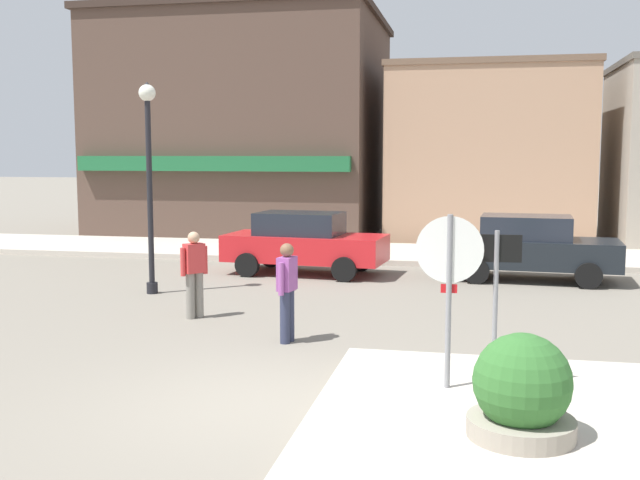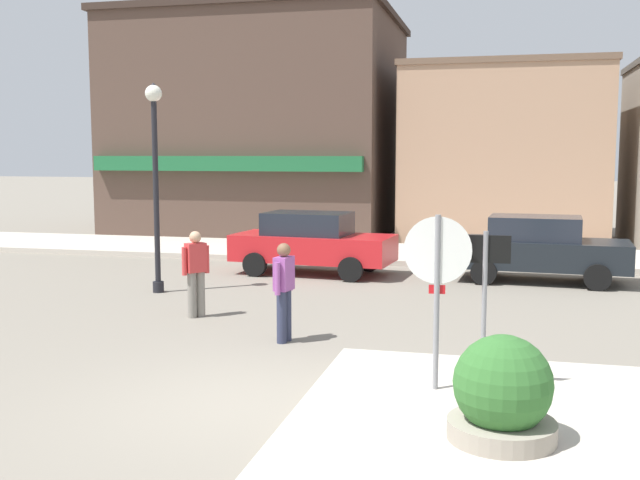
% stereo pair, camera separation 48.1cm
% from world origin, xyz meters
% --- Properties ---
extents(ground_plane, '(160.00, 160.00, 0.00)m').
position_xyz_m(ground_plane, '(0.00, 0.00, 0.00)').
color(ground_plane, gray).
extents(sidewalk_corner, '(6.40, 4.80, 0.15)m').
position_xyz_m(sidewalk_corner, '(3.86, -0.11, 0.07)').
color(sidewalk_corner, beige).
rests_on(sidewalk_corner, ground).
extents(kerb_far, '(80.00, 4.00, 0.15)m').
position_xyz_m(kerb_far, '(0.00, 13.60, 0.07)').
color(kerb_far, beige).
rests_on(kerb_far, ground).
extents(stop_sign, '(0.82, 0.08, 2.30)m').
position_xyz_m(stop_sign, '(2.15, 0.68, 1.52)').
color(stop_sign, gray).
rests_on(stop_sign, ground).
extents(one_way_sign, '(0.60, 0.07, 2.10)m').
position_xyz_m(one_way_sign, '(2.72, 0.84, 1.33)').
color(one_way_sign, gray).
rests_on(one_way_sign, ground).
extents(planter, '(1.10, 1.10, 1.23)m').
position_xyz_m(planter, '(2.95, -0.82, 0.56)').
color(planter, gray).
rests_on(planter, ground).
extents(lamp_post, '(0.36, 0.36, 4.54)m').
position_xyz_m(lamp_post, '(-4.41, 6.54, 2.96)').
color(lamp_post, black).
rests_on(lamp_post, ground).
extents(parked_car_nearest, '(4.14, 2.15, 1.56)m').
position_xyz_m(parked_car_nearest, '(-1.76, 9.81, 0.81)').
color(parked_car_nearest, red).
rests_on(parked_car_nearest, ground).
extents(parked_car_second, '(4.11, 2.08, 1.56)m').
position_xyz_m(parked_car_second, '(3.77, 9.97, 0.81)').
color(parked_car_second, black).
rests_on(parked_car_second, ground).
extents(pedestrian_crossing_near, '(0.28, 0.56, 1.61)m').
position_xyz_m(pedestrian_crossing_near, '(-0.48, 3.02, 0.87)').
color(pedestrian_crossing_near, '#2D334C').
rests_on(pedestrian_crossing_near, ground).
extents(pedestrian_crossing_far, '(0.42, 0.48, 1.61)m').
position_xyz_m(pedestrian_crossing_far, '(-2.59, 4.40, 0.87)').
color(pedestrian_crossing_far, gray).
rests_on(pedestrian_crossing_far, ground).
extents(building_corner_shop, '(10.33, 8.93, 8.21)m').
position_xyz_m(building_corner_shop, '(-6.27, 19.81, 4.11)').
color(building_corner_shop, brown).
rests_on(building_corner_shop, ground).
extents(building_storefront_left_near, '(6.90, 6.06, 6.08)m').
position_xyz_m(building_storefront_left_near, '(2.83, 19.14, 3.04)').
color(building_storefront_left_near, tan).
rests_on(building_storefront_left_near, ground).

